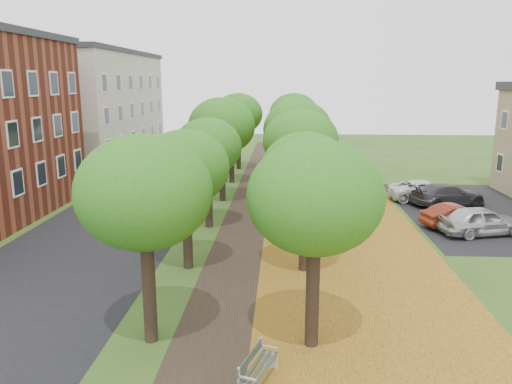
# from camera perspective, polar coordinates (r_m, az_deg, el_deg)

# --- Properties ---
(ground) EXTENTS (120.00, 120.00, 0.00)m
(ground) POSITION_cam_1_polar(r_m,az_deg,el_deg) (15.62, -3.67, -16.74)
(ground) COLOR #2D4C19
(ground) RESTS_ON ground
(street_asphalt) EXTENTS (8.00, 70.00, 0.01)m
(street_asphalt) POSITION_cam_1_polar(r_m,az_deg,el_deg) (30.92, -14.31, -2.12)
(street_asphalt) COLOR black
(street_asphalt) RESTS_ON ground
(footpath) EXTENTS (3.20, 70.00, 0.01)m
(footpath) POSITION_cam_1_polar(r_m,az_deg,el_deg) (29.57, -0.28, -2.38)
(footpath) COLOR black
(footpath) RESTS_ON ground
(leaf_verge) EXTENTS (7.50, 70.00, 0.01)m
(leaf_verge) POSITION_cam_1_polar(r_m,az_deg,el_deg) (29.70, 9.40, -2.48)
(leaf_verge) COLOR #B67D21
(leaf_verge) RESTS_ON ground
(parking_lot) EXTENTS (9.00, 16.00, 0.01)m
(parking_lot) POSITION_cam_1_polar(r_m,az_deg,el_deg) (32.69, 24.19, -2.05)
(parking_lot) COLOR black
(parking_lot) RESTS_ON ground
(tree_row_west) EXTENTS (3.95, 33.95, 6.16)m
(tree_row_west) POSITION_cam_1_polar(r_m,az_deg,el_deg) (28.95, -4.67, 6.22)
(tree_row_west) COLOR black
(tree_row_west) RESTS_ON ground
(tree_row_east) EXTENTS (3.95, 33.95, 6.16)m
(tree_row_east) POSITION_cam_1_polar(r_m,az_deg,el_deg) (28.71, 4.92, 6.16)
(tree_row_east) COLOR black
(tree_row_east) RESTS_ON ground
(building_cream) EXTENTS (10.30, 20.30, 10.40)m
(building_cream) POSITION_cam_1_polar(r_m,az_deg,el_deg) (50.19, -19.02, 9.14)
(building_cream) COLOR beige
(building_cream) RESTS_ON ground
(bench) EXTENTS (1.01, 1.79, 0.81)m
(bench) POSITION_cam_1_polar(r_m,az_deg,el_deg) (13.62, 0.16, -19.43)
(bench) COLOR #2B362D
(bench) RESTS_ON ground
(car_silver) EXTENTS (4.62, 2.75, 1.47)m
(car_silver) POSITION_cam_1_polar(r_m,az_deg,el_deg) (27.69, 24.41, -3.01)
(car_silver) COLOR silver
(car_silver) RESTS_ON ground
(car_red) EXTENTS (3.98, 2.31, 1.24)m
(car_red) POSITION_cam_1_polar(r_m,az_deg,el_deg) (28.60, 22.01, -2.57)
(car_red) COLOR maroon
(car_red) RESTS_ON ground
(car_grey) EXTENTS (5.05, 3.23, 1.36)m
(car_grey) POSITION_cam_1_polar(r_m,az_deg,el_deg) (33.40, 21.08, -0.30)
(car_grey) COLOR #38383E
(car_grey) RESTS_ON ground
(car_white) EXTENTS (4.73, 2.26, 1.30)m
(car_white) POSITION_cam_1_polar(r_m,az_deg,el_deg) (34.24, 18.80, 0.13)
(car_white) COLOR silver
(car_white) RESTS_ON ground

